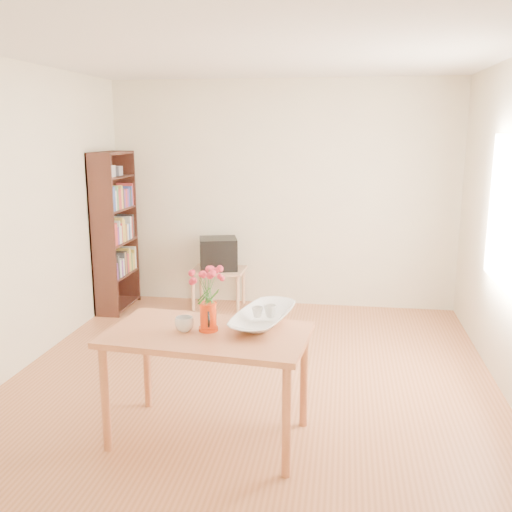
% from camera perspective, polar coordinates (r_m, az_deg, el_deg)
% --- Properties ---
extents(room, '(4.50, 4.50, 4.50)m').
position_cam_1_polar(room, '(4.42, -0.22, 2.99)').
color(room, '#995936').
rests_on(room, ground).
extents(table, '(1.36, 0.86, 0.75)m').
position_cam_1_polar(table, '(3.77, -4.84, -8.85)').
color(table, '#AD613B').
rests_on(table, ground).
extents(tv_stand, '(0.60, 0.45, 0.46)m').
position_cam_1_polar(tv_stand, '(6.63, -3.76, -1.90)').
color(tv_stand, tan).
rests_on(tv_stand, ground).
extents(bookshelf, '(0.28, 0.70, 1.80)m').
position_cam_1_polar(bookshelf, '(6.68, -13.89, 1.83)').
color(bookshelf, black).
rests_on(bookshelf, ground).
extents(pitcher, '(0.13, 0.20, 0.19)m').
position_cam_1_polar(pitcher, '(3.74, -4.79, -6.18)').
color(pitcher, red).
rests_on(pitcher, table).
extents(flowers, '(0.21, 0.21, 0.30)m').
position_cam_1_polar(flowers, '(3.67, -4.87, -2.56)').
color(flowers, '#EE3854').
rests_on(flowers, pitcher).
extents(mug, '(0.17, 0.17, 0.10)m').
position_cam_1_polar(mug, '(3.75, -7.19, -6.77)').
color(mug, white).
rests_on(mug, table).
extents(bowl, '(0.58, 0.58, 0.46)m').
position_cam_1_polar(bowl, '(3.83, 0.74, -3.44)').
color(bowl, white).
rests_on(bowl, table).
extents(teacup_a, '(0.09, 0.09, 0.06)m').
position_cam_1_polar(teacup_a, '(3.85, 0.14, -4.10)').
color(teacup_a, white).
rests_on(teacup_a, bowl).
extents(teacup_b, '(0.10, 0.10, 0.07)m').
position_cam_1_polar(teacup_b, '(3.85, 1.44, -4.01)').
color(teacup_b, white).
rests_on(teacup_b, bowl).
extents(television, '(0.50, 0.49, 0.36)m').
position_cam_1_polar(television, '(6.59, -3.77, 0.31)').
color(television, black).
rests_on(television, tv_stand).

